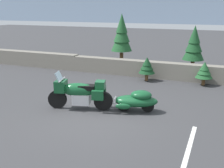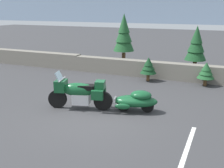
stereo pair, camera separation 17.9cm
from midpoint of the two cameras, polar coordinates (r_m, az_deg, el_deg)
The scene contains 9 objects.
ground_plane at distance 9.23m, azimuth -3.02°, elevation -6.48°, with size 80.00×80.00×0.00m, color #38383A.
stone_guard_wall at distance 14.42m, azimuth 6.09°, elevation 3.35°, with size 24.00×0.61×0.90m.
touring_motorcycle at distance 9.63m, azimuth -6.22°, elevation -1.68°, with size 2.26×1.11×1.33m.
car_shaped_trailer at distance 9.43m, azimuth 5.54°, elevation -3.39°, with size 2.22×1.08×0.76m.
pine_tree_secondary at distance 16.09m, azimuth 2.82°, elevation 10.28°, with size 1.22×1.22×3.18m.
pine_tree_far_right at distance 14.83m, azimuth 17.48°, elevation 7.79°, with size 1.10×1.10×2.62m.
pine_sapling_near at distance 13.45m, azimuth 7.98°, elevation 3.69°, with size 0.80×0.80×1.17m.
pine_sapling_farther at distance 13.21m, azimuth 19.38°, elevation 2.54°, with size 0.79×0.79×1.10m.
parking_stripe_marker at distance 7.08m, azimuth 15.60°, elevation -14.26°, with size 0.12×3.60×0.01m, color silver.
Camera 2 is at (3.92, -7.62, 3.46)m, focal length 43.87 mm.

